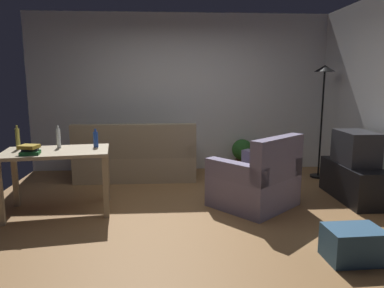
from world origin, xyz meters
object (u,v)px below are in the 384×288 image
book_stack (30,150)px  armchair (257,182)px  tv (356,148)px  desk (57,159)px  bottle_blue (96,139)px  couch (137,160)px  bottle_squat (18,139)px  potted_plant (242,153)px  bottle_clear (59,138)px  storage_box (353,244)px  torchiere_lamp (323,91)px  tv_stand (353,182)px

book_stack → armchair: bearing=5.3°
tv → desk: 3.79m
bottle_blue → book_stack: 0.76m
couch → bottle_squat: (-1.27, -1.37, 0.58)m
potted_plant → tv: bearing=-52.5°
desk → bottle_blue: (0.43, 0.18, 0.21)m
tv → bottle_clear: size_ratio=2.20×
armchair → tv: bearing=147.2°
armchair → bottle_clear: bearing=-44.6°
couch → desk: size_ratio=1.47×
bottle_blue → bottle_squat: bearing=-174.8°
couch → tv: (2.99, -1.24, 0.39)m
potted_plant → bottle_clear: size_ratio=2.09×
storage_box → bottle_clear: bottle_clear is taller
couch → desk: couch is taller
armchair → storage_box: armchair is taller
potted_plant → bottle_blue: bottle_blue is taller
book_stack → torchiere_lamp: bearing=21.1°
bottle_squat → bottle_clear: 0.46m
book_stack → bottle_squat: bearing=128.9°
desk → armchair: armchair is taller
storage_box → book_stack: book_stack is taller
storage_box → bottle_squat: bottle_squat is taller
armchair → bottle_blue: size_ratio=5.39×
couch → book_stack: bearing=58.7°
armchair → book_stack: bearing=-35.8°
desk → armchair: bearing=-7.7°
bottle_clear → tv: bearing=0.7°
bottle_clear → book_stack: size_ratio=1.14×
tv → desk: size_ratio=0.47×
armchair → bottle_squat: (-2.90, 0.07, 0.57)m
tv → bottle_squat: (-4.26, -0.13, 0.19)m
bottle_squat → bottle_clear: (0.45, 0.09, -0.01)m
desk → potted_plant: desk is taller
desk → torchiere_lamp: bearing=11.0°
potted_plant → storage_box: size_ratio=1.19×
tv → potted_plant: tv is taller
couch → desk: 1.70m
bottle_clear → book_stack: bottle_clear is taller
tv_stand → bottle_blue: 3.41m
couch → book_stack: couch is taller
tv_stand → potted_plant: bearing=37.4°
bottle_clear → bottle_blue: 0.45m
couch → storage_box: (2.15, -2.84, -0.16)m
tv_stand → book_stack: 4.07m
couch → bottle_blue: 1.45m
couch → potted_plant: (1.80, 0.31, 0.02)m
storage_box → book_stack: bearing=159.9°
tv_stand → desk: (-3.78, -0.23, 0.41)m
armchair → book_stack: 2.71m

